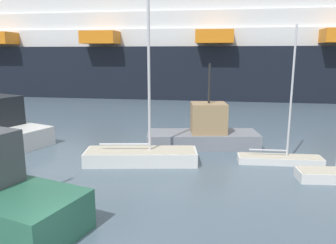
{
  "coord_description": "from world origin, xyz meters",
  "views": [
    {
      "loc": [
        3.64,
        -7.6,
        6.11
      ],
      "look_at": [
        0.0,
        14.18,
        1.5
      ],
      "focal_mm": 35.16,
      "sensor_mm": 36.0,
      "label": 1
    }
  ],
  "objects_px": {
    "sailboat_3": "(141,154)",
    "fishing_boat_0": "(204,132)",
    "sailboat_4": "(280,157)",
    "cruise_ship": "(265,46)"
  },
  "relations": [
    {
      "from": "sailboat_3",
      "to": "fishing_boat_0",
      "type": "relative_size",
      "value": 1.59
    },
    {
      "from": "sailboat_4",
      "to": "fishing_boat_0",
      "type": "relative_size",
      "value": 1.0
    },
    {
      "from": "sailboat_3",
      "to": "sailboat_4",
      "type": "distance_m",
      "value": 7.86
    },
    {
      "from": "fishing_boat_0",
      "to": "sailboat_4",
      "type": "bearing_deg",
      "value": -41.99
    },
    {
      "from": "sailboat_3",
      "to": "fishing_boat_0",
      "type": "xyz_separation_m",
      "value": [
        3.31,
        4.04,
        0.4
      ]
    },
    {
      "from": "cruise_ship",
      "to": "sailboat_4",
      "type": "bearing_deg",
      "value": -94.88
    },
    {
      "from": "sailboat_4",
      "to": "fishing_boat_0",
      "type": "bearing_deg",
      "value": 145.14
    },
    {
      "from": "sailboat_3",
      "to": "sailboat_4",
      "type": "height_order",
      "value": "sailboat_3"
    },
    {
      "from": "fishing_boat_0",
      "to": "sailboat_3",
      "type": "bearing_deg",
      "value": -139.57
    },
    {
      "from": "fishing_boat_0",
      "to": "cruise_ship",
      "type": "distance_m",
      "value": 32.07
    }
  ]
}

